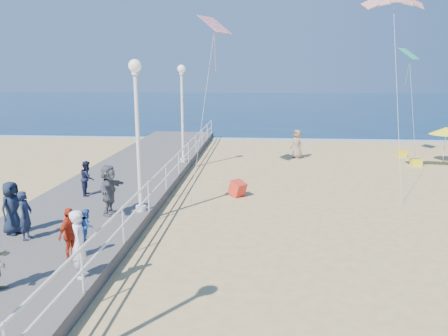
# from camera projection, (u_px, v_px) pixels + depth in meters

# --- Properties ---
(ground) EXTENTS (160.00, 160.00, 0.00)m
(ground) POSITION_uv_depth(u_px,v_px,m) (290.00, 225.00, 15.40)
(ground) COLOR #D8B571
(ground) RESTS_ON ground
(ocean) EXTENTS (160.00, 90.00, 0.05)m
(ocean) POSITION_uv_depth(u_px,v_px,m) (265.00, 103.00, 78.73)
(ocean) COLOR #0B2746
(ocean) RESTS_ON ground
(surf_line) EXTENTS (160.00, 1.20, 0.04)m
(surf_line) POSITION_uv_depth(u_px,v_px,m) (273.00, 139.00, 35.37)
(surf_line) COLOR silver
(surf_line) RESTS_ON ground
(boardwalk) EXTENTS (5.00, 44.00, 0.40)m
(boardwalk) POSITION_uv_depth(u_px,v_px,m) (83.00, 215.00, 15.94)
(boardwalk) COLOR #645F5A
(boardwalk) RESTS_ON ground
(railing) EXTENTS (0.05, 42.00, 0.55)m
(railing) POSITION_uv_depth(u_px,v_px,m) (148.00, 188.00, 15.53)
(railing) COLOR white
(railing) RESTS_ON boardwalk
(lamp_post_mid) EXTENTS (0.44, 0.44, 5.32)m
(lamp_post_mid) POSITION_uv_depth(u_px,v_px,m) (137.00, 120.00, 15.04)
(lamp_post_mid) COLOR white
(lamp_post_mid) RESTS_ON boardwalk
(lamp_post_far) EXTENTS (0.44, 0.44, 5.32)m
(lamp_post_far) POSITION_uv_depth(u_px,v_px,m) (182.00, 103.00, 23.81)
(lamp_post_far) COLOR white
(lamp_post_far) RESTS_ON boardwalk
(woman_holding_toddler) EXTENTS (0.52, 0.68, 1.68)m
(woman_holding_toddler) POSITION_uv_depth(u_px,v_px,m) (80.00, 244.00, 10.48)
(woman_holding_toddler) COLOR white
(woman_holding_toddler) RESTS_ON boardwalk
(toddler_held) EXTENTS (0.39, 0.45, 0.82)m
(toddler_held) POSITION_uv_depth(u_px,v_px,m) (87.00, 225.00, 10.52)
(toddler_held) COLOR #2D54AA
(toddler_held) RESTS_ON boardwalk
(spectator_0) EXTENTS (0.42, 0.58, 1.48)m
(spectator_0) POSITION_uv_depth(u_px,v_px,m) (25.00, 215.00, 12.90)
(spectator_0) COLOR #192338
(spectator_0) RESTS_ON boardwalk
(spectator_3) EXTENTS (0.52, 0.89, 1.42)m
(spectator_3) POSITION_uv_depth(u_px,v_px,m) (70.00, 234.00, 11.49)
(spectator_3) COLOR red
(spectator_3) RESTS_ON boardwalk
(spectator_4) EXTENTS (0.74, 0.93, 1.65)m
(spectator_4) POSITION_uv_depth(u_px,v_px,m) (12.00, 208.00, 13.34)
(spectator_4) COLOR #162032
(spectator_4) RESTS_ON boardwalk
(spectator_5) EXTENTS (0.60, 1.68, 1.78)m
(spectator_5) POSITION_uv_depth(u_px,v_px,m) (109.00, 190.00, 15.18)
(spectator_5) COLOR #5E5D63
(spectator_5) RESTS_ON boardwalk
(spectator_7) EXTENTS (0.68, 0.79, 1.41)m
(spectator_7) POSITION_uv_depth(u_px,v_px,m) (87.00, 178.00, 17.69)
(spectator_7) COLOR #181C36
(spectator_7) RESTS_ON boardwalk
(beach_walker_c) EXTENTS (1.02, 1.05, 1.81)m
(beach_walker_c) POSITION_uv_depth(u_px,v_px,m) (297.00, 144.00, 27.50)
(beach_walker_c) COLOR gray
(beach_walker_c) RESTS_ON ground
(box_kite) EXTENTS (0.89, 0.88, 0.74)m
(box_kite) POSITION_uv_depth(u_px,v_px,m) (238.00, 190.00, 18.97)
(box_kite) COLOR red
(box_kite) RESTS_ON ground
(beach_umbrella) EXTENTS (1.90, 1.90, 2.14)m
(beach_umbrella) POSITION_uv_depth(u_px,v_px,m) (446.00, 131.00, 25.99)
(beach_umbrella) COLOR white
(beach_umbrella) RESTS_ON ground
(beach_chair_left) EXTENTS (0.55, 0.55, 0.40)m
(beach_chair_left) POSITION_uv_depth(u_px,v_px,m) (402.00, 153.00, 28.18)
(beach_chair_left) COLOR yellow
(beach_chair_left) RESTS_ON ground
(beach_chair_right) EXTENTS (0.55, 0.55, 0.40)m
(beach_chair_right) POSITION_uv_depth(u_px,v_px,m) (416.00, 162.00, 25.31)
(beach_chair_right) COLOR #FFF51A
(beach_chair_right) RESTS_ON ground
(kite_diamond_green) EXTENTS (1.51, 1.54, 0.70)m
(kite_diamond_green) POSITION_uv_depth(u_px,v_px,m) (409.00, 54.00, 26.51)
(kite_diamond_green) COLOR #27B67C
(kite_diamond_redwhite) EXTENTS (1.66, 1.77, 0.86)m
(kite_diamond_redwhite) POSITION_uv_depth(u_px,v_px,m) (215.00, 25.00, 21.28)
(kite_diamond_redwhite) COLOR red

